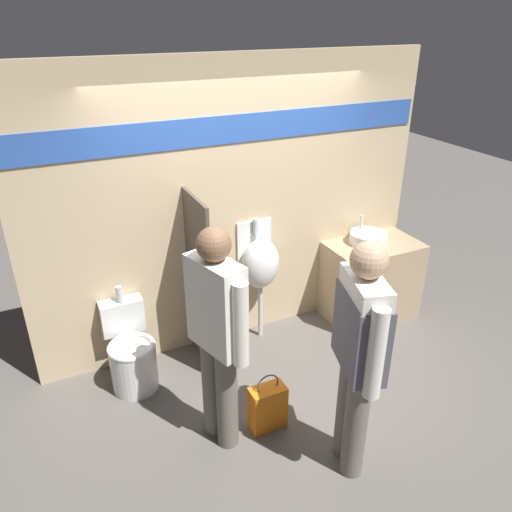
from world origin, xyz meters
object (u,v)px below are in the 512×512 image
sink_basin (368,238)px  toilet (132,355)px  person_in_vest (359,347)px  person_with_lanyard (217,332)px  shopping_bag (268,407)px  urinal_near_counter (260,263)px  cell_phone (359,253)px

sink_basin → toilet: bearing=-178.0°
person_in_vest → person_with_lanyard: size_ratio=1.01×
person_in_vest → shopping_bag: (-0.38, 0.56, -0.84)m
urinal_near_counter → person_with_lanyard: size_ratio=0.70×
cell_phone → urinal_near_counter: (-0.96, 0.27, -0.02)m
toilet → person_with_lanyard: 1.23m
person_with_lanyard → shopping_bag: 0.87m
sink_basin → toilet: (-2.52, -0.09, -0.59)m
cell_phone → toilet: 2.35m
urinal_near_counter → person_with_lanyard: person_with_lanyard is taller
person_with_lanyard → shopping_bag: size_ratio=3.45×
urinal_near_counter → shopping_bag: (-0.50, -1.16, -0.62)m
sink_basin → person_in_vest: (-1.31, -1.62, 0.14)m
sink_basin → cell_phone: bearing=-142.9°
urinal_near_counter → toilet: 1.44m
person_in_vest → sink_basin: bearing=-21.8°
toilet → person_with_lanyard: bearing=-62.9°
cell_phone → person_in_vest: size_ratio=0.08×
person_with_lanyard → urinal_near_counter: bearing=-55.1°
person_with_lanyard → toilet: bearing=10.4°
person_with_lanyard → sink_basin: bearing=-80.8°
sink_basin → person_in_vest: size_ratio=0.21×
person_in_vest → person_with_lanyard: bearing=66.9°
cell_phone → shopping_bag: (-1.45, -0.89, -0.65)m
sink_basin → urinal_near_counter: urinal_near_counter is taller
urinal_near_counter → shopping_bag: urinal_near_counter is taller
sink_basin → person_with_lanyard: person_with_lanyard is taller
urinal_near_counter → cell_phone: bearing=-15.9°
urinal_near_counter → person_with_lanyard: 1.40m
toilet → person_in_vest: bearing=-51.8°
urinal_near_counter → toilet: bearing=-172.3°
person_with_lanyard → shopping_bag: bearing=-117.1°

